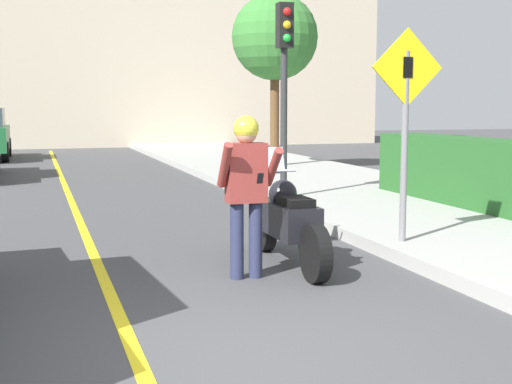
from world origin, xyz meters
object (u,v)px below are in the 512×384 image
person_biker (246,180)px  crossing_sign (406,115)px  traffic_light (284,63)px  street_tree (275,38)px  motorcycle (287,221)px

person_biker → crossing_sign: 2.29m
traffic_light → person_biker: bearing=-113.8°
person_biker → street_tree: street_tree is taller
motorcycle → person_biker: size_ratio=1.34×
crossing_sign → motorcycle: bearing=-175.1°
traffic_light → crossing_sign: bearing=-90.0°
crossing_sign → street_tree: bearing=79.3°
person_biker → crossing_sign: size_ratio=0.67×
motorcycle → person_biker: 0.92m
motorcycle → traffic_light: 5.03m
motorcycle → traffic_light: traffic_light is taller
person_biker → traffic_light: bearing=66.2°
person_biker → street_tree: (4.10, 11.09, 2.50)m
person_biker → crossing_sign: crossing_sign is taller
motorcycle → crossing_sign: size_ratio=0.90×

